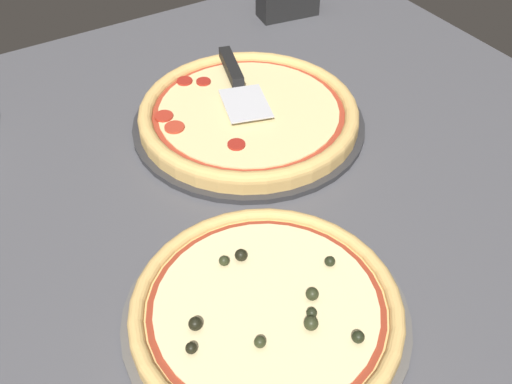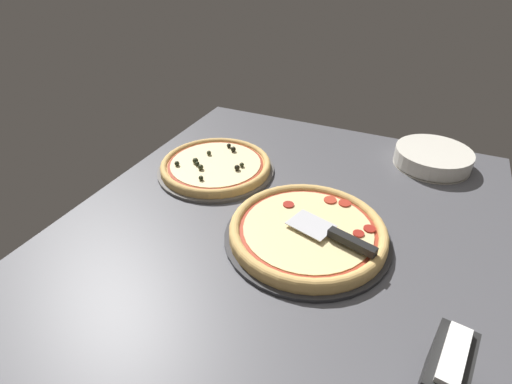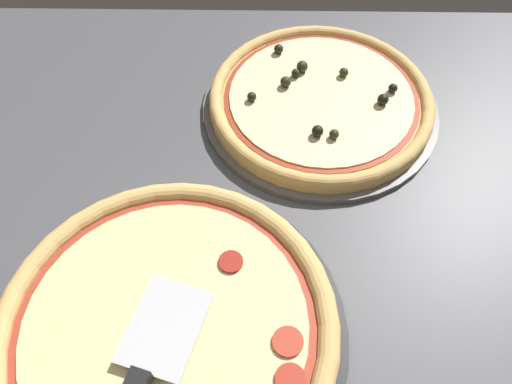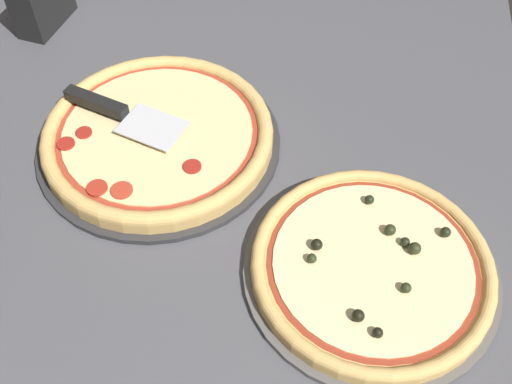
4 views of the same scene
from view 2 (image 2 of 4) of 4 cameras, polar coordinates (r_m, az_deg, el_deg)
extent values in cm
cube|color=#4C4C51|center=(108.16, 4.33, -5.05)|extent=(127.56, 112.83, 3.60)
cylinder|color=#2D2D30|center=(102.00, 7.29, -6.41)|extent=(41.79, 41.79, 1.00)
cylinder|color=#DBAD60|center=(101.01, 7.35, -5.73)|extent=(39.28, 39.28, 2.12)
torus|color=#DBAD60|center=(100.34, 7.40, -5.26)|extent=(39.28, 39.28, 2.58)
cylinder|color=#A33823|center=(100.29, 7.40, -5.23)|extent=(34.14, 34.14, 0.15)
cylinder|color=beige|center=(100.21, 7.41, -5.17)|extent=(32.21, 32.21, 0.40)
cylinder|color=maroon|center=(100.35, 14.44, -5.77)|extent=(2.74, 2.74, 0.40)
cylinder|color=maroon|center=(107.13, 4.66, -1.80)|extent=(2.98, 2.98, 0.40)
cylinder|color=maroon|center=(102.52, 15.90, -5.07)|extent=(2.97, 2.97, 0.40)
cylinder|color=#AD2D1E|center=(109.87, 12.54, -1.58)|extent=(3.29, 3.29, 0.40)
cylinder|color=#B73823|center=(110.31, 10.55, -1.15)|extent=(3.46, 3.46, 0.40)
cylinder|color=#565451|center=(129.14, -5.73, 3.21)|extent=(37.25, 37.25, 1.00)
cylinder|color=#DBAD60|center=(128.49, -5.76, 3.70)|extent=(35.02, 35.02, 1.58)
torus|color=#DBAD60|center=(128.10, -5.78, 4.01)|extent=(35.02, 35.02, 2.03)
cylinder|color=maroon|center=(128.06, -5.78, 4.04)|extent=(30.44, 30.44, 0.15)
cylinder|color=beige|center=(128.00, -5.78, 4.09)|extent=(28.71, 28.71, 0.40)
sphere|color=#282D19|center=(132.49, -6.74, 5.58)|extent=(1.48, 1.48, 1.48)
sphere|color=#282D19|center=(128.08, -8.66, 4.45)|extent=(1.83, 1.83, 1.83)
sphere|color=black|center=(123.12, -2.72, 3.51)|extent=(1.71, 1.71, 1.71)
sphere|color=#282D19|center=(124.40, -7.92, 3.54)|extent=(1.70, 1.70, 1.70)
sphere|color=black|center=(119.15, -7.86, 2.00)|extent=(1.45, 1.45, 1.45)
sphere|color=black|center=(126.77, -8.39, 4.03)|extent=(1.38, 1.38, 1.38)
sphere|color=black|center=(136.52, -3.90, 6.63)|extent=(1.43, 1.43, 1.43)
sphere|color=#282D19|center=(124.85, -2.05, 3.91)|extent=(1.43, 1.43, 1.43)
sphere|color=black|center=(133.81, -3.27, 6.13)|extent=(1.74, 1.74, 1.74)
sphere|color=black|center=(127.78, -11.23, 4.02)|extent=(1.56, 1.56, 1.56)
cube|color=silver|center=(99.50, 7.86, -4.65)|extent=(10.34, 12.31, 0.24)
cube|color=black|center=(94.88, 13.53, -6.95)|extent=(5.58, 12.15, 2.00)
cylinder|color=silver|center=(143.87, 23.70, 3.66)|extent=(24.13, 24.13, 0.70)
cylinder|color=silver|center=(143.55, 23.77, 3.90)|extent=(24.13, 24.13, 0.70)
cylinder|color=silver|center=(143.23, 23.83, 4.14)|extent=(24.13, 24.13, 0.70)
cylinder|color=silver|center=(142.92, 23.89, 4.38)|extent=(24.13, 24.13, 0.70)
cylinder|color=silver|center=(142.61, 23.96, 4.62)|extent=(24.13, 24.13, 0.70)
cylinder|color=silver|center=(142.31, 24.02, 4.87)|extent=(24.13, 24.13, 0.70)
cylinder|color=silver|center=(142.00, 24.09, 5.11)|extent=(24.13, 24.13, 0.70)
cylinder|color=silver|center=(141.70, 24.15, 5.36)|extent=(24.13, 24.13, 0.70)
cube|color=black|center=(76.48, 25.20, -22.94)|extent=(14.38, 8.07, 11.39)
cube|color=white|center=(71.63, 26.47, -20.07)|extent=(11.95, 5.07, 1.20)
camera|label=1|loc=(1.54, -16.72, 32.33)|focal=42.00mm
camera|label=3|loc=(0.86, 26.99, 24.91)|focal=35.00mm
camera|label=4|loc=(1.51, 7.08, 37.35)|focal=42.00mm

